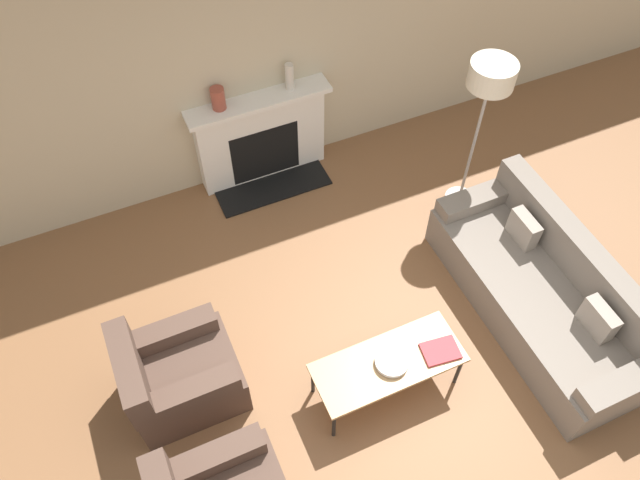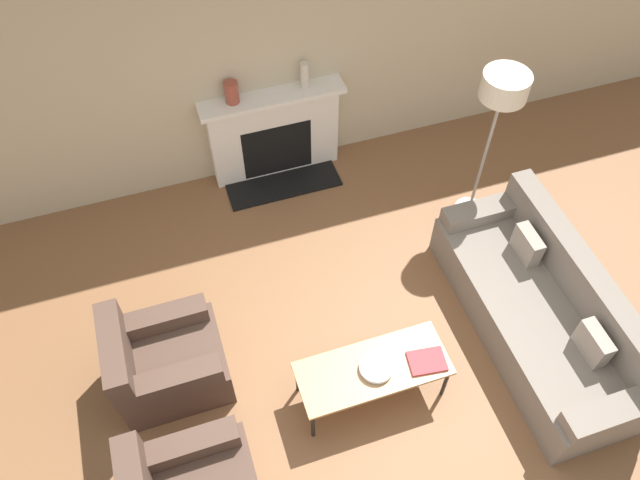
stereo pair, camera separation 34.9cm
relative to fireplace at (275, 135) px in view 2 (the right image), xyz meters
The scene contains 11 objects.
ground_plane 2.90m from the fireplace, 92.09° to the right, with size 18.00×18.00×0.00m, color brown.
wall_back 0.97m from the fireplace, 125.53° to the left, with size 18.00×0.06×2.90m.
fireplace is the anchor object (origin of this frame).
couch 3.14m from the fireplace, 58.14° to the right, with size 0.90×2.30×0.82m.
armchair_far 2.65m from the fireplace, 125.90° to the right, with size 0.88×0.75×0.85m.
coffee_table 2.78m from the fireplace, 89.42° to the right, with size 1.22×0.50×0.45m.
bowl 2.80m from the fireplace, 89.09° to the right, with size 0.27×0.27×0.05m.
book 2.90m from the fireplace, 81.01° to the right, with size 0.32×0.25×0.02m.
floor_lamp 2.34m from the fireplace, 34.69° to the right, with size 0.42×0.42×1.73m.
mantel_vase_left 0.75m from the fireplace, behind, with size 0.14×0.14×0.23m.
mantel_vase_center_left 0.75m from the fireplace, ahead, with size 0.09×0.09×0.28m.
Camera 2 is at (-0.96, -1.90, 4.98)m, focal length 35.00 mm.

